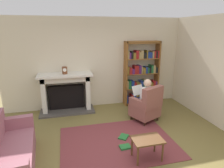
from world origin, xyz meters
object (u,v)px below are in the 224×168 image
object	(u,v)px
side_table	(147,142)
armchair_reading	(147,106)
mantel_clock	(65,70)
fireplace	(66,91)
seated_reader	(144,97)
bookshelf	(141,74)
sofa_floral	(7,154)

from	to	relation	value
side_table	armchair_reading	bearing A→B (deg)	66.49
mantel_clock	armchair_reading	world-z (taller)	mantel_clock
fireplace	side_table	bearing A→B (deg)	-62.47
mantel_clock	seated_reader	bearing A→B (deg)	-26.79
bookshelf	sofa_floral	bearing A→B (deg)	-144.56
fireplace	mantel_clock	distance (m)	0.65
bookshelf	seated_reader	world-z (taller)	bookshelf
seated_reader	sofa_floral	world-z (taller)	seated_reader
fireplace	sofa_floral	distance (m)	2.61
armchair_reading	sofa_floral	world-z (taller)	armchair_reading
mantel_clock	armchair_reading	size ratio (longest dim) A/B	0.21
side_table	seated_reader	bearing A→B (deg)	69.50
armchair_reading	sofa_floral	bearing A→B (deg)	-3.73
mantel_clock	seated_reader	world-z (taller)	mantel_clock
fireplace	sofa_floral	bearing A→B (deg)	-113.53
seated_reader	mantel_clock	bearing A→B (deg)	-51.49
bookshelf	sofa_floral	world-z (taller)	bookshelf
seated_reader	sofa_floral	bearing A→B (deg)	-1.67
bookshelf	armchair_reading	world-z (taller)	bookshelf
fireplace	mantel_clock	world-z (taller)	mantel_clock
fireplace	sofa_floral	xyz separation A→B (m)	(-1.03, -2.38, -0.28)
seated_reader	armchair_reading	bearing A→B (deg)	90.00
fireplace	armchair_reading	bearing A→B (deg)	-30.82
fireplace	seated_reader	size ratio (longest dim) A/B	1.36
armchair_reading	bookshelf	bearing A→B (deg)	-129.66
fireplace	bookshelf	distance (m)	2.38
fireplace	bookshelf	bearing A→B (deg)	0.80
mantel_clock	armchair_reading	xyz separation A→B (m)	(2.02, -1.10, -0.82)
mantel_clock	seated_reader	distance (m)	2.30
sofa_floral	bookshelf	bearing A→B (deg)	-60.53
sofa_floral	side_table	xyz separation A→B (m)	(2.42, -0.28, 0.04)
armchair_reading	side_table	xyz separation A→B (m)	(-0.63, -1.46, -0.07)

